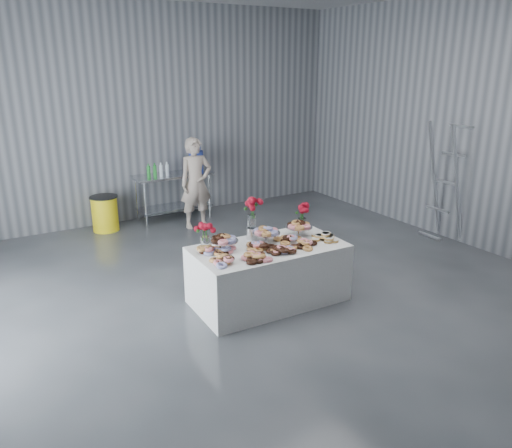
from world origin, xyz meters
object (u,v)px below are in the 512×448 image
Objects in this scene: prep_table at (173,188)px; water_jug at (196,159)px; person at (196,183)px; trash_barrel at (105,213)px; display_table at (268,274)px; stepladder at (445,182)px.

prep_table is 2.71× the size of water_jug.
person is 1.74m from trash_barrel.
display_table is 4.05m from trash_barrel.
water_jug is at bearing 66.82° from person.
stepladder reaches higher than person.
stepladder is at bearing -45.35° from prep_table.
water_jug is 4.58m from stepladder.
prep_table is 0.73m from water_jug.
person is at bearing -74.25° from prep_table.
person reaches higher than prep_table.
trash_barrel is at bearing 104.83° from display_table.
prep_table is at bearing 107.80° from person.
trash_barrel is at bearing -180.00° from prep_table.
trash_barrel is 5.97m from stepladder.
prep_table is 1.37m from trash_barrel.
stepladder is at bearing -49.80° from water_jug.
person reaches higher than water_jug.
person is 0.81× the size of stepladder.
water_jug is 0.27× the size of stepladder.
prep_table is 0.90× the size of person.
water_jug is at bearing 0.00° from trash_barrel.
trash_barrel is (-1.52, 0.66, -0.51)m from person.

